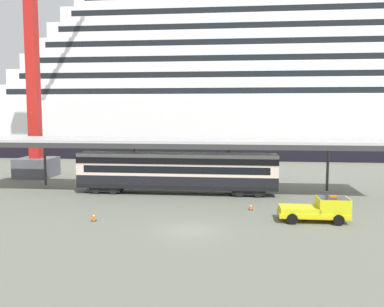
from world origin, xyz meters
name	(u,v)px	position (x,y,z in m)	size (l,w,h in m)	color
ground_plane	(190,230)	(0.00, 0.00, 0.00)	(400.00, 400.00, 0.00)	slate
cruise_ship	(317,87)	(18.72, 56.02, 12.95)	(127.93, 30.77, 39.84)	black
platform_canopy	(177,141)	(-2.79, 13.17, 5.29)	(41.20, 6.16, 5.50)	silver
train_carriage	(177,171)	(-2.79, 12.77, 2.30)	(20.01, 2.81, 4.11)	black
service_truck	(320,209)	(9.51, 3.41, 0.99)	(5.22, 2.29, 2.02)	yellow
traffic_cone_near	(94,216)	(-7.59, 1.73, 0.36)	(0.36, 0.36, 0.73)	black
traffic_cone_mid	(251,206)	(4.43, 6.58, 0.32)	(0.36, 0.36, 0.66)	black
dockside_crane	(37,35)	(-21.39, 21.49, 17.59)	(14.15, 4.40, 57.82)	#595960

